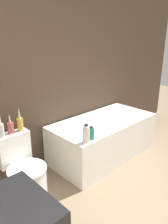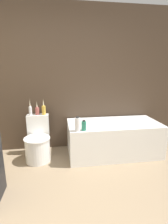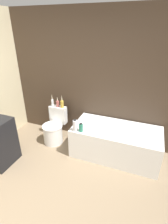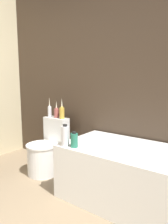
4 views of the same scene
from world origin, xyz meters
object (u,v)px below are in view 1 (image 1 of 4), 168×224
shampoo_bottle_tall (86,134)px  shampoo_bottle_short (91,133)px  toilet (25,175)px  vase_bronze (20,123)px  vase_gold (1,129)px  bathtub (103,137)px  vase_silver (11,127)px

shampoo_bottle_tall → shampoo_bottle_short: shampoo_bottle_tall is taller
toilet → shampoo_bottle_short: bearing=-21.8°
toilet → shampoo_bottle_tall: shampoo_bottle_tall is taller
toilet → vase_bronze: bearing=62.1°
vase_gold → toilet: bearing=-60.4°
vase_bronze → shampoo_bottle_short: bearing=-38.8°
bathtub → vase_gold: vase_gold is taller
vase_gold → shampoo_bottle_short: 0.99m
bathtub → shampoo_bottle_tall: bearing=-154.0°
toilet → shampoo_bottle_tall: 0.82m
shampoo_bottle_short → vase_silver: bearing=145.2°
vase_silver → shampoo_bottle_short: bearing=-34.8°
shampoo_bottle_tall → vase_silver: bearing=139.9°
vase_gold → shampoo_bottle_tall: vase_gold is taller
vase_silver → shampoo_bottle_tall: bearing=-40.1°
toilet → vase_silver: bearing=90.0°
shampoo_bottle_short → shampoo_bottle_tall: bearing=-167.3°
vase_silver → shampoo_bottle_tall: 0.84m
vase_silver → shampoo_bottle_tall: (0.64, -0.54, -0.11)m
toilet → vase_bronze: (0.11, 0.21, 0.53)m
bathtub → shampoo_bottle_short: 0.75m
bathtub → vase_bronze: size_ratio=5.69×
vase_gold → shampoo_bottle_short: vase_gold is taller
vase_gold → vase_silver: 0.11m
vase_silver → shampoo_bottle_short: size_ratio=1.43×
bathtub → shampoo_bottle_tall: (-0.68, -0.33, 0.39)m
shampoo_bottle_short → vase_bronze: bearing=141.2°
toilet → bathtub: bearing=0.6°
toilet → vase_bronze: size_ratio=2.57×
bathtub → shampoo_bottle_short: bearing=-151.8°
shampoo_bottle_tall → shampoo_bottle_short: 0.11m
vase_silver → vase_gold: bearing=-168.0°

